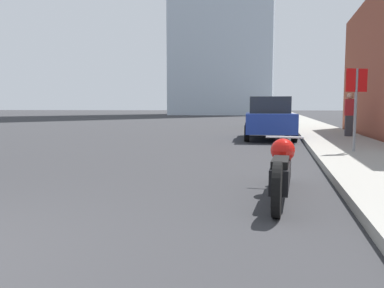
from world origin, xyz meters
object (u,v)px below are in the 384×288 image
object	(u,v)px
motorcycle	(282,168)
parked_car_blue	(269,118)
stop_sign	(356,95)
pedestrian	(349,114)
parked_car_green	(272,114)
parked_car_yellow	(276,113)

from	to	relation	value
motorcycle	parked_car_blue	size ratio (longest dim) A/B	0.61
parked_car_blue	stop_sign	size ratio (longest dim) A/B	2.07
stop_sign	pedestrian	world-z (taller)	stop_sign
motorcycle	parked_car_blue	xyz separation A→B (m)	(-0.46, 10.40, 0.45)
parked_car_green	stop_sign	distance (m)	16.17
parked_car_yellow	parked_car_blue	bearing A→B (deg)	-90.00
motorcycle	parked_car_yellow	size ratio (longest dim) A/B	0.70
parked_car_green	stop_sign	world-z (taller)	stop_sign
parked_car_green	stop_sign	bearing A→B (deg)	-82.15
motorcycle	parked_car_blue	world-z (taller)	parked_car_blue
stop_sign	parked_car_blue	bearing A→B (deg)	113.79
parked_car_blue	parked_car_green	size ratio (longest dim) A/B	1.02
parked_car_green	motorcycle	bearing A→B (deg)	-89.35
stop_sign	pedestrian	bearing A→B (deg)	81.67
parked_car_blue	stop_sign	bearing A→B (deg)	-70.62
parked_car_blue	stop_sign	xyz separation A→B (m)	(2.37, -5.37, 0.77)
motorcycle	parked_car_yellow	bearing A→B (deg)	93.51
parked_car_yellow	pedestrian	xyz separation A→B (m)	(3.03, -23.40, 0.24)
parked_car_blue	pedestrian	size ratio (longest dim) A/B	2.57
motorcycle	parked_car_yellow	world-z (taller)	parked_car_yellow
pedestrian	parked_car_blue	bearing A→B (deg)	-174.04
parked_car_green	pedestrian	size ratio (longest dim) A/B	2.51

